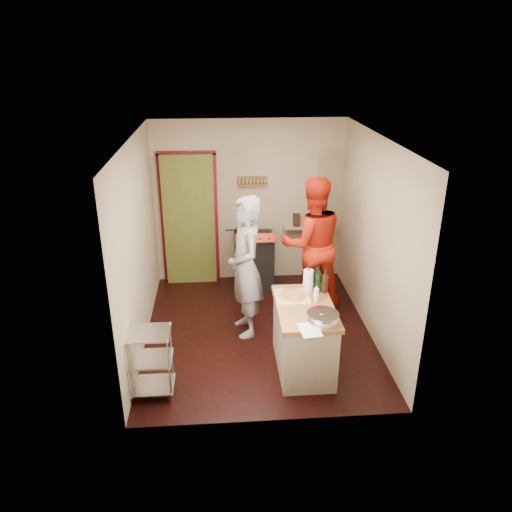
# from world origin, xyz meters

# --- Properties ---
(floor) EXTENTS (3.50, 3.50, 0.00)m
(floor) POSITION_xyz_m (0.00, 0.00, 0.00)
(floor) COLOR black
(floor) RESTS_ON ground
(back_wall) EXTENTS (3.00, 0.44, 2.60)m
(back_wall) POSITION_xyz_m (-0.64, 1.78, 1.13)
(back_wall) COLOR tan
(back_wall) RESTS_ON ground
(left_wall) EXTENTS (0.04, 3.50, 2.60)m
(left_wall) POSITION_xyz_m (-1.50, 0.00, 1.30)
(left_wall) COLOR tan
(left_wall) RESTS_ON ground
(right_wall) EXTENTS (0.04, 3.50, 2.60)m
(right_wall) POSITION_xyz_m (1.50, 0.00, 1.30)
(right_wall) COLOR tan
(right_wall) RESTS_ON ground
(ceiling) EXTENTS (3.00, 3.50, 0.02)m
(ceiling) POSITION_xyz_m (0.00, 0.00, 2.61)
(ceiling) COLOR white
(ceiling) RESTS_ON back_wall
(stove) EXTENTS (0.60, 0.63, 1.00)m
(stove) POSITION_xyz_m (0.05, 1.42, 0.45)
(stove) COLOR black
(stove) RESTS_ON ground
(wire_shelving) EXTENTS (0.48, 0.40, 0.80)m
(wire_shelving) POSITION_xyz_m (-1.28, -1.20, 0.44)
(wire_shelving) COLOR silver
(wire_shelving) RESTS_ON ground
(island) EXTENTS (0.66, 1.24, 1.15)m
(island) POSITION_xyz_m (0.48, -0.85, 0.45)
(island) COLOR beige
(island) RESTS_ON ground
(person_stripe) EXTENTS (0.58, 0.77, 1.90)m
(person_stripe) POSITION_xyz_m (-0.16, 0.03, 0.95)
(person_stripe) COLOR silver
(person_stripe) RESTS_ON ground
(person_red) EXTENTS (1.02, 0.83, 1.95)m
(person_red) POSITION_xyz_m (0.83, 0.72, 0.98)
(person_red) COLOR red
(person_red) RESTS_ON ground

